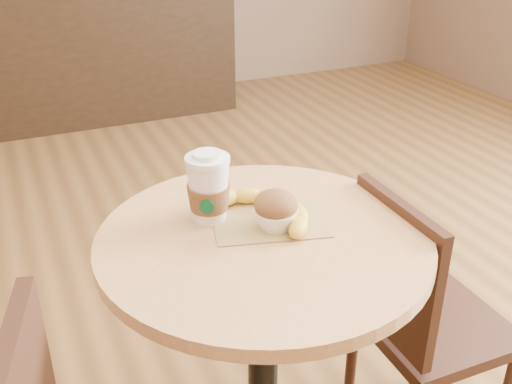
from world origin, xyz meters
TOP-DOWN VIEW (x-y plane):
  - cafe_table at (0.05, 0.11)m, footprint 0.70×0.70m
  - chair_right at (0.47, 0.07)m, footprint 0.35×0.35m
  - service_counter at (0.00, 3.18)m, footprint 2.30×0.65m
  - kraft_bag at (0.08, 0.15)m, footprint 0.28×0.23m
  - coffee_cup at (-0.03, 0.21)m, footprint 0.09×0.10m
  - muffin at (0.08, 0.12)m, footprint 0.09×0.09m
  - banana at (0.08, 0.16)m, footprint 0.27×0.30m

SIDE VIEW (x-z plane):
  - chair_right at x=0.47m, z-range 0.04..0.81m
  - service_counter at x=0.00m, z-range 0.00..1.04m
  - cafe_table at x=0.05m, z-range 0.16..0.91m
  - kraft_bag at x=0.08m, z-range 0.75..0.75m
  - banana at x=0.08m, z-range 0.75..0.79m
  - muffin at x=0.08m, z-range 0.75..0.84m
  - coffee_cup at x=-0.03m, z-range 0.74..0.90m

